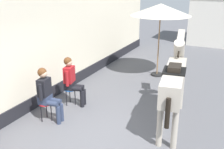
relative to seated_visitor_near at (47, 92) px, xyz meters
name	(u,v)px	position (x,y,z in m)	size (l,w,h in m)	color
ground_plane	(148,90)	(1.60, 2.96, -0.78)	(40.00, 40.00, 0.00)	#56565B
pub_facade_wall	(51,45)	(-0.94, 1.46, 0.76)	(0.34, 14.00, 3.40)	beige
distant_cottage	(224,10)	(3.00, 10.88, 1.02)	(3.40, 2.60, 3.50)	silver
seated_visitor_near	(47,92)	(0.00, 0.00, 0.00)	(0.61, 0.49, 1.39)	red
seated_visitor_far	(72,79)	(0.02, 1.03, 0.00)	(0.61, 0.48, 1.39)	#194C99
saddled_horse_center	(174,79)	(2.79, 1.27, 0.38)	(0.78, 2.98, 2.06)	#B2A899
cafe_parasol	(161,10)	(1.43, 4.46, 1.59)	(2.10, 2.10, 2.58)	black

